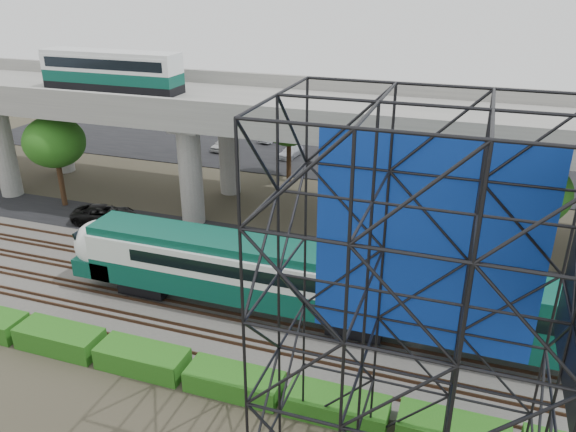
% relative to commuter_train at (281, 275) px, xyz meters
% --- Properties ---
extents(ground, '(140.00, 140.00, 0.00)m').
position_rel_commuter_train_xyz_m(ground, '(-1.09, -2.00, -2.88)').
color(ground, '#474233').
rests_on(ground, ground).
extents(ballast_bed, '(90.00, 12.00, 0.20)m').
position_rel_commuter_train_xyz_m(ballast_bed, '(-1.09, 0.00, -2.78)').
color(ballast_bed, slate).
rests_on(ballast_bed, ground).
extents(service_road, '(90.00, 5.00, 0.08)m').
position_rel_commuter_train_xyz_m(service_road, '(-1.09, 8.50, -2.84)').
color(service_road, black).
rests_on(service_road, ground).
extents(parking_lot, '(90.00, 18.00, 0.08)m').
position_rel_commuter_train_xyz_m(parking_lot, '(-1.09, 32.00, -2.84)').
color(parking_lot, black).
rests_on(parking_lot, ground).
extents(harbor_water, '(140.00, 40.00, 0.03)m').
position_rel_commuter_train_xyz_m(harbor_water, '(-1.09, 54.00, -2.87)').
color(harbor_water, '#485F77').
rests_on(harbor_water, ground).
extents(rail_tracks, '(90.00, 9.52, 0.16)m').
position_rel_commuter_train_xyz_m(rail_tracks, '(-1.09, -0.00, -2.60)').
color(rail_tracks, '#472D1E').
rests_on(rail_tracks, ballast_bed).
extents(commuter_train, '(29.30, 3.06, 4.30)m').
position_rel_commuter_train_xyz_m(commuter_train, '(0.00, 0.00, 0.00)').
color(commuter_train, black).
rests_on(commuter_train, rail_tracks).
extents(overpass, '(80.00, 12.00, 12.40)m').
position_rel_commuter_train_xyz_m(overpass, '(-2.45, 14.00, 5.33)').
color(overpass, '#9E9B93').
rests_on(overpass, ground).
extents(scaffold_tower, '(9.36, 6.36, 15.00)m').
position_rel_commuter_train_xyz_m(scaffold_tower, '(8.05, -9.98, 4.59)').
color(scaffold_tower, black).
rests_on(scaffold_tower, ground).
extents(hedge_strip, '(34.60, 1.80, 1.20)m').
position_rel_commuter_train_xyz_m(hedge_strip, '(-0.08, -6.30, -2.32)').
color(hedge_strip, '#1B5313').
rests_on(hedge_strip, ground).
extents(trees, '(40.94, 16.94, 7.69)m').
position_rel_commuter_train_xyz_m(trees, '(-5.76, 14.17, 2.69)').
color(trees, '#382314').
rests_on(trees, ground).
extents(suv, '(5.36, 3.57, 1.37)m').
position_rel_commuter_train_xyz_m(suv, '(-17.69, 8.08, -2.12)').
color(suv, black).
rests_on(suv, service_road).
extents(parked_cars, '(36.22, 9.64, 1.32)m').
position_rel_commuter_train_xyz_m(parked_cars, '(0.33, 31.78, -2.19)').
color(parked_cars, beige).
rests_on(parked_cars, parking_lot).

